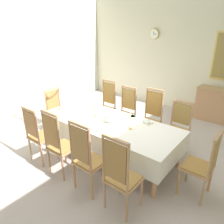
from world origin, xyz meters
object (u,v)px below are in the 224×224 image
object	(u,v)px
chair_north_c	(150,117)
chair_head_west	(57,110)
chair_north_d	(178,127)
bowl_far_right	(86,103)
dining_table	(112,126)
chair_south_c	(87,157)
spoon_primary	(137,118)
bowl_far_left	(101,130)
mounted_clock	(154,34)
candlestick_west	(95,110)
chair_south_d	(120,175)
soup_tureen	(111,117)
sideboard	(224,106)
bowl_near_right	(146,122)
chair_south_a	(39,134)
chair_head_east	(202,164)
chair_south_b	(59,143)
chair_north_b	(125,111)
candlestick_east	(130,122)
chair_north_a	(106,104)
bowl_near_left	(132,117)
spoon_secondary	(152,124)

from	to	relation	value
chair_north_c	chair_head_west	size ratio (longest dim) A/B	1.12
chair_north_d	bowl_far_right	distance (m)	2.11
dining_table	chair_north_d	world-z (taller)	chair_north_d
chair_south_c	bowl_far_right	distance (m)	1.98
dining_table	spoon_primary	bearing A→B (deg)	58.92
bowl_far_left	mounted_clock	size ratio (longest dim) A/B	0.47
chair_north_c	candlestick_west	bearing A→B (deg)	53.58
chair_south_d	soup_tureen	world-z (taller)	chair_south_d
soup_tureen	candlestick_west	size ratio (longest dim) A/B	0.70
chair_south_c	soup_tureen	world-z (taller)	chair_south_c
chair_north_d	sideboard	xyz separation A→B (m)	(0.40, 2.18, -0.11)
chair_head_west	bowl_near_right	size ratio (longest dim) A/B	7.69
bowl_near_right	mounted_clock	xyz separation A→B (m)	(-1.56, 3.00, 1.46)
chair_south_a	mounted_clock	distance (m)	4.66
chair_head_west	mounted_clock	distance (m)	3.83
chair_head_east	bowl_near_right	size ratio (longest dim) A/B	7.77
chair_south_b	mounted_clock	world-z (taller)	mounted_clock
chair_south_b	chair_north_b	size ratio (longest dim) A/B	1.06
bowl_far_left	bowl_far_right	world-z (taller)	same
chair_south_c	candlestick_east	size ratio (longest dim) A/B	3.65
soup_tureen	chair_north_a	bearing A→B (deg)	134.04
bowl_far_right	candlestick_east	bearing A→B (deg)	-15.22
candlestick_east	sideboard	size ratio (longest dim) A/B	0.23
candlestick_east	bowl_far_left	bearing A→B (deg)	-131.41
chair_north_b	chair_head_east	world-z (taller)	chair_north_b
chair_south_d	bowl_near_left	xyz separation A→B (m)	(-0.75, 1.41, 0.15)
chair_north_b	bowl_far_left	distance (m)	1.44
chair_south_d	chair_head_east	xyz separation A→B (m)	(0.76, 0.97, -0.04)
chair_north_d	spoon_secondary	bearing A→B (deg)	61.01
chair_head_west	candlestick_east	bearing A→B (deg)	90.00
chair_head_east	sideboard	bearing A→B (deg)	6.58
bowl_near_left	spoon_secondary	size ratio (longest dim) A/B	0.86
chair_north_d	chair_head_west	world-z (taller)	chair_head_west
chair_north_a	chair_south_d	xyz separation A→B (m)	(1.90, -1.95, -0.00)
dining_table	chair_north_a	bearing A→B (deg)	134.82
spoon_primary	chair_north_d	bearing A→B (deg)	23.96
soup_tureen	sideboard	distance (m)	3.45
chair_north_d	candlestick_east	distance (m)	1.14
chair_south_b	mounted_clock	size ratio (longest dim) A/B	3.82
chair_south_c	chair_head_west	distance (m)	2.22
chair_head_west	bowl_near_left	distance (m)	1.93
chair_north_a	bowl_far_right	size ratio (longest dim) A/B	7.94
dining_table	bowl_near_left	bearing A→B (deg)	67.68
chair_south_b	soup_tureen	size ratio (longest dim) A/B	4.73
chair_north_a	mounted_clock	xyz separation A→B (m)	(-0.07, 2.42, 1.61)
bowl_far_left	chair_south_d	bearing A→B (deg)	-34.22
chair_head_west	bowl_near_right	bearing A→B (deg)	100.04
chair_head_west	candlestick_east	distance (m)	2.13
sideboard	chair_south_d	bearing A→B (deg)	84.45
chair_head_west	chair_south_d	bearing A→B (deg)	69.66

